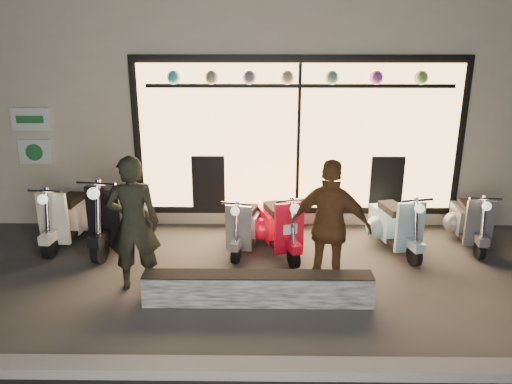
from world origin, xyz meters
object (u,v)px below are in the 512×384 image
graffiti_barrier (258,289)px  man (134,224)px  scooter_red (277,225)px  scooter_silver (246,225)px  woman (331,227)px

graffiti_barrier → man: 1.77m
scooter_red → man: man is taller
graffiti_barrier → man: (-1.58, 0.39, 0.70)m
scooter_silver → man: size_ratio=0.68×
graffiti_barrier → woman: bearing=22.3°
graffiti_barrier → scooter_red: bearing=80.2°
man → woman: 2.50m
graffiti_barrier → woman: 1.20m
graffiti_barrier → scooter_silver: 1.76m
man → scooter_red: bearing=-153.2°
man → graffiti_barrier: bearing=158.8°
graffiti_barrier → woman: (0.92, 0.38, 0.67)m
scooter_red → woman: 1.51m
scooter_silver → man: bearing=-123.5°
woman → scooter_red: bearing=-47.1°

